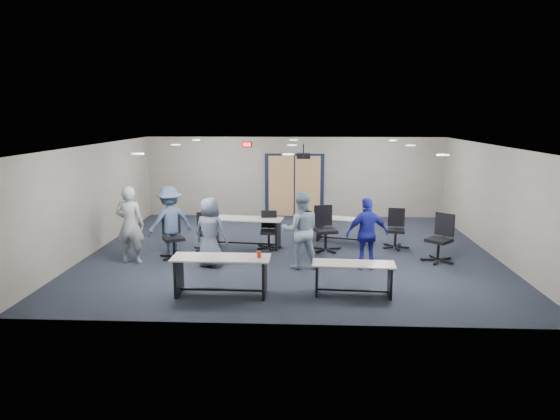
{
  "coord_description": "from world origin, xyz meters",
  "views": [
    {
      "loc": [
        0.3,
        -12.3,
        3.44
      ],
      "look_at": [
        -0.27,
        -0.3,
        1.13
      ],
      "focal_mm": 32.0,
      "sensor_mm": 36.0,
      "label": 1
    }
  ],
  "objects_px": {
    "person_navy": "(367,234)",
    "person_back": "(170,221)",
    "chair_loose_right": "(439,238)",
    "person_lightblue": "(301,230)",
    "table_back_right": "(345,226)",
    "chair_back_c": "(326,229)",
    "chair_back_d": "(396,229)",
    "table_front_left": "(222,269)",
    "chair_back_b": "(269,230)",
    "chair_loose_left": "(174,237)",
    "table_front_right": "(353,273)",
    "person_plaid": "(210,232)",
    "table_back_left": "(246,227)",
    "person_gray": "(130,225)",
    "chair_back_a": "(206,232)"
  },
  "relations": [
    {
      "from": "person_back",
      "to": "person_gray",
      "type": "bearing_deg",
      "value": 2.44
    },
    {
      "from": "chair_back_b",
      "to": "table_back_right",
      "type": "bearing_deg",
      "value": 19.66
    },
    {
      "from": "table_front_left",
      "to": "chair_loose_right",
      "type": "relative_size",
      "value": 1.66
    },
    {
      "from": "table_back_right",
      "to": "person_lightblue",
      "type": "xyz_separation_m",
      "value": [
        -1.19,
        -2.39,
        0.42
      ]
    },
    {
      "from": "chair_loose_right",
      "to": "person_back",
      "type": "height_order",
      "value": "person_back"
    },
    {
      "from": "chair_back_a",
      "to": "chair_back_c",
      "type": "relative_size",
      "value": 0.84
    },
    {
      "from": "table_front_right",
      "to": "chair_back_b",
      "type": "height_order",
      "value": "chair_back_b"
    },
    {
      "from": "chair_loose_right",
      "to": "chair_back_b",
      "type": "bearing_deg",
      "value": -150.79
    },
    {
      "from": "table_front_right",
      "to": "chair_back_a",
      "type": "distance_m",
      "value": 4.65
    },
    {
      "from": "chair_back_c",
      "to": "person_lightblue",
      "type": "bearing_deg",
      "value": -129.85
    },
    {
      "from": "chair_back_d",
      "to": "person_back",
      "type": "distance_m",
      "value": 5.77
    },
    {
      "from": "chair_back_c",
      "to": "person_gray",
      "type": "relative_size",
      "value": 0.63
    },
    {
      "from": "table_back_right",
      "to": "person_plaid",
      "type": "distance_m",
      "value": 4.04
    },
    {
      "from": "table_front_left",
      "to": "table_front_right",
      "type": "relative_size",
      "value": 1.18
    },
    {
      "from": "table_back_right",
      "to": "chair_back_c",
      "type": "xyz_separation_m",
      "value": [
        -0.55,
        -0.93,
        0.12
      ]
    },
    {
      "from": "chair_loose_left",
      "to": "person_gray",
      "type": "xyz_separation_m",
      "value": [
        -0.9,
        -0.44,
        0.39
      ]
    },
    {
      "from": "person_navy",
      "to": "person_back",
      "type": "bearing_deg",
      "value": -21.5
    },
    {
      "from": "table_back_right",
      "to": "chair_loose_left",
      "type": "relative_size",
      "value": 1.62
    },
    {
      "from": "chair_back_c",
      "to": "person_back",
      "type": "distance_m",
      "value": 3.91
    },
    {
      "from": "chair_loose_right",
      "to": "table_front_left",
      "type": "bearing_deg",
      "value": -109.97
    },
    {
      "from": "table_back_right",
      "to": "chair_back_a",
      "type": "bearing_deg",
      "value": -148.06
    },
    {
      "from": "table_back_right",
      "to": "person_lightblue",
      "type": "bearing_deg",
      "value": -99.96
    },
    {
      "from": "table_front_left",
      "to": "chair_back_a",
      "type": "relative_size",
      "value": 1.97
    },
    {
      "from": "person_lightblue",
      "to": "person_navy",
      "type": "relative_size",
      "value": 1.07
    },
    {
      "from": "chair_back_b",
      "to": "person_navy",
      "type": "height_order",
      "value": "person_navy"
    },
    {
      "from": "table_front_right",
      "to": "person_gray",
      "type": "distance_m",
      "value": 5.38
    },
    {
      "from": "chair_loose_right",
      "to": "person_navy",
      "type": "bearing_deg",
      "value": -117.15
    },
    {
      "from": "table_front_right",
      "to": "chair_loose_right",
      "type": "distance_m",
      "value": 3.22
    },
    {
      "from": "chair_back_d",
      "to": "person_lightblue",
      "type": "height_order",
      "value": "person_lightblue"
    },
    {
      "from": "chair_back_a",
      "to": "person_plaid",
      "type": "xyz_separation_m",
      "value": [
        0.39,
        -1.37,
        0.32
      ]
    },
    {
      "from": "table_front_right",
      "to": "person_plaid",
      "type": "relative_size",
      "value": 1.0
    },
    {
      "from": "chair_loose_right",
      "to": "person_navy",
      "type": "height_order",
      "value": "person_navy"
    },
    {
      "from": "chair_loose_right",
      "to": "person_plaid",
      "type": "xyz_separation_m",
      "value": [
        -5.32,
        -0.6,
        0.23
      ]
    },
    {
      "from": "table_front_left",
      "to": "chair_back_b",
      "type": "relative_size",
      "value": 1.95
    },
    {
      "from": "table_back_right",
      "to": "person_navy",
      "type": "xyz_separation_m",
      "value": [
        0.3,
        -2.43,
        0.36
      ]
    },
    {
      "from": "chair_loose_left",
      "to": "table_back_left",
      "type": "bearing_deg",
      "value": 6.59
    },
    {
      "from": "table_front_right",
      "to": "table_back_left",
      "type": "height_order",
      "value": "table_back_left"
    },
    {
      "from": "chair_back_b",
      "to": "chair_back_d",
      "type": "height_order",
      "value": "chair_back_d"
    },
    {
      "from": "chair_back_d",
      "to": "person_gray",
      "type": "height_order",
      "value": "person_gray"
    },
    {
      "from": "chair_back_b",
      "to": "chair_loose_left",
      "type": "relative_size",
      "value": 0.92
    },
    {
      "from": "person_plaid",
      "to": "chair_back_c",
      "type": "bearing_deg",
      "value": -132.92
    },
    {
      "from": "table_back_right",
      "to": "person_gray",
      "type": "xyz_separation_m",
      "value": [
        -5.17,
        -2.2,
        0.46
      ]
    },
    {
      "from": "table_back_left",
      "to": "person_back",
      "type": "xyz_separation_m",
      "value": [
        -1.76,
        -0.89,
        0.33
      ]
    },
    {
      "from": "chair_back_c",
      "to": "person_navy",
      "type": "height_order",
      "value": "person_navy"
    },
    {
      "from": "chair_back_c",
      "to": "chair_back_d",
      "type": "relative_size",
      "value": 1.12
    },
    {
      "from": "table_back_left",
      "to": "chair_back_c",
      "type": "bearing_deg",
      "value": -0.29
    },
    {
      "from": "table_front_left",
      "to": "chair_back_c",
      "type": "bearing_deg",
      "value": 57.67
    },
    {
      "from": "person_plaid",
      "to": "table_back_right",
      "type": "bearing_deg",
      "value": -124.97
    },
    {
      "from": "chair_back_d",
      "to": "person_plaid",
      "type": "distance_m",
      "value": 4.88
    },
    {
      "from": "person_gray",
      "to": "person_plaid",
      "type": "height_order",
      "value": "person_gray"
    }
  ]
}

